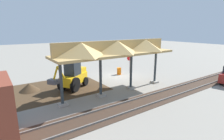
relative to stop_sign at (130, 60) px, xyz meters
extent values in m
plane|color=gray|center=(2.06, 0.54, -1.77)|extent=(120.00, 120.00, 0.00)
cube|color=#42301E|center=(10.66, 0.75, -1.77)|extent=(9.97, 7.00, 0.01)
cube|color=#9E998E|center=(0.63, 5.05, -1.67)|extent=(0.70, 0.70, 0.20)
cylinder|color=#2D383D|center=(0.63, 5.05, 0.03)|extent=(0.24, 0.24, 3.60)
cube|color=#9E998E|center=(4.14, 5.05, -1.67)|extent=(0.70, 0.70, 0.20)
cylinder|color=#2D383D|center=(4.14, 5.05, 0.03)|extent=(0.24, 0.24, 3.60)
cube|color=#9E998E|center=(7.64, 5.05, -1.67)|extent=(0.70, 0.70, 0.20)
cylinder|color=#2D383D|center=(7.64, 5.05, 0.03)|extent=(0.24, 0.24, 3.60)
cube|color=#9E998E|center=(11.15, 5.05, -1.67)|extent=(0.70, 0.70, 0.20)
cylinder|color=#2D383D|center=(11.15, 5.05, 0.03)|extent=(0.24, 0.24, 3.60)
cube|color=tan|center=(5.89, 5.05, 1.93)|extent=(11.72, 3.20, 0.20)
cube|color=tan|center=(5.89, 5.05, 2.58)|extent=(11.72, 0.20, 1.10)
pyramid|color=tan|center=(2.38, 5.05, 2.58)|extent=(3.16, 3.20, 1.10)
pyramid|color=tan|center=(5.89, 5.05, 2.58)|extent=(3.16, 3.20, 1.10)
pyramid|color=tan|center=(9.40, 5.05, 2.58)|extent=(3.16, 3.20, 1.10)
cube|color=slate|center=(2.06, 7.49, -1.69)|extent=(60.00, 0.08, 0.15)
cube|color=slate|center=(2.06, 8.93, -1.69)|extent=(60.00, 0.08, 0.15)
cube|color=#38281E|center=(2.06, 8.21, -1.75)|extent=(60.00, 2.58, 0.03)
cylinder|color=gray|center=(0.00, 0.00, -0.64)|extent=(0.06, 0.06, 2.26)
cylinder|color=red|center=(0.00, 0.00, 0.30)|extent=(0.71, 0.33, 0.76)
cube|color=#EAB214|center=(8.67, 1.56, -0.80)|extent=(3.37, 2.90, 0.90)
cube|color=#1E262D|center=(8.83, 1.68, 0.35)|extent=(1.74, 1.70, 1.40)
cube|color=#EAB214|center=(7.83, 0.97, -0.10)|extent=(1.57, 1.56, 0.50)
cylinder|color=black|center=(9.87, 1.53, -1.07)|extent=(1.32, 1.05, 1.40)
cylinder|color=black|center=(9.04, 2.70, -1.07)|extent=(1.32, 1.05, 1.40)
cylinder|color=black|center=(8.15, 0.41, -1.32)|extent=(0.91, 0.76, 0.90)
cylinder|color=black|center=(7.41, 1.47, -1.32)|extent=(0.91, 0.76, 0.90)
cylinder|color=#EAB214|center=(10.35, 2.75, 0.31)|extent=(0.97, 0.76, 1.41)
cylinder|color=#EAB214|center=(11.00, 3.20, 0.38)|extent=(0.75, 0.59, 1.24)
cube|color=#47474C|center=(11.27, 3.40, -0.19)|extent=(0.95, 1.00, 0.40)
cone|color=#42301E|center=(12.64, -0.07, -1.77)|extent=(3.81, 3.81, 1.53)
cylinder|color=black|center=(-4.78, 9.57, -1.47)|extent=(0.63, 0.32, 0.60)
cylinder|color=orange|center=(1.69, -0.12, -1.32)|extent=(0.56, 0.56, 0.90)
camera|label=1|loc=(15.23, 17.71, 4.11)|focal=28.00mm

